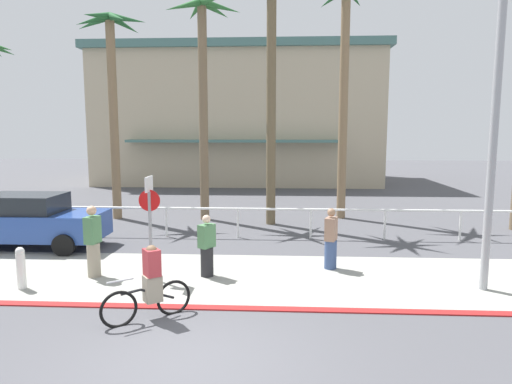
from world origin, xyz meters
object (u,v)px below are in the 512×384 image
car_blue_1 (31,220)px  streetlight_curb (501,101)px  cyclist_black_0 (150,285)px  bollard_1 (21,268)px  pedestrian_1 (207,249)px  palm_tree_2 (111,70)px  palm_tree_3 (203,64)px  palm_tree_5 (344,55)px  stop_sign_bike_lane (150,213)px  pedestrian_0 (331,241)px  pedestrian_2 (93,244)px  palm_tree_4 (271,32)px

car_blue_1 → streetlight_curb: bearing=-15.2°
car_blue_1 → cyclist_black_0: bearing=-44.4°
bollard_1 → car_blue_1: 4.12m
streetlight_curb → pedestrian_1: bearing=172.6°
streetlight_curb → car_blue_1: bearing=164.8°
bollard_1 → palm_tree_2: palm_tree_2 is taller
palm_tree_3 → pedestrian_1: palm_tree_3 is taller
palm_tree_5 → stop_sign_bike_lane: bearing=-124.1°
palm_tree_3 → car_blue_1: 8.64m
palm_tree_3 → palm_tree_5: size_ratio=0.93×
pedestrian_0 → pedestrian_2: 6.06m
stop_sign_bike_lane → bollard_1: 3.15m
stop_sign_bike_lane → cyclist_black_0: bearing=-74.3°
palm_tree_5 → palm_tree_3: bearing=-173.8°
streetlight_curb → palm_tree_3: bearing=133.3°
palm_tree_4 → pedestrian_0: (1.72, -5.82, -6.54)m
palm_tree_4 → palm_tree_5: size_ratio=1.05×
palm_tree_2 → pedestrian_0: size_ratio=5.06×
pedestrian_0 → stop_sign_bike_lane: bearing=-165.8°
palm_tree_3 → pedestrian_0: size_ratio=5.36×
car_blue_1 → cyclist_black_0: size_ratio=2.93×
palm_tree_4 → car_blue_1: (-7.38, -4.09, -6.43)m
bollard_1 → palm_tree_2: bearing=95.8°
pedestrian_0 → car_blue_1: bearing=169.2°
car_blue_1 → pedestrian_0: size_ratio=2.69×
streetlight_curb → palm_tree_4: 9.52m
palm_tree_2 → palm_tree_4: bearing=-7.0°
stop_sign_bike_lane → bollard_1: size_ratio=2.56×
streetlight_curb → palm_tree_4: palm_tree_4 is taller
pedestrian_0 → pedestrian_1: 3.26m
cyclist_black_0 → pedestrian_0: pedestrian_0 is taller
stop_sign_bike_lane → pedestrian_1: (1.32, 0.33, -0.96)m
palm_tree_4 → bollard_1: bearing=-125.6°
bollard_1 → pedestrian_2: 1.66m
bollard_1 → cyclist_black_0: size_ratio=0.67×
pedestrian_1 → palm_tree_2: bearing=124.0°
bollard_1 → streetlight_curb: 11.29m
palm_tree_5 → cyclist_black_0: palm_tree_5 is taller
palm_tree_3 → car_blue_1: (-4.66, -4.89, -5.38)m
pedestrian_0 → pedestrian_2: size_ratio=0.90×
palm_tree_2 → palm_tree_5: size_ratio=0.88×
palm_tree_3 → pedestrian_2: bearing=-101.4°
bollard_1 → palm_tree_3: palm_tree_3 is taller
streetlight_curb → pedestrian_2: streetlight_curb is taller
palm_tree_2 → pedestrian_0: palm_tree_2 is taller
stop_sign_bike_lane → cyclist_black_0: 2.59m
stop_sign_bike_lane → pedestrian_0: 4.71m
palm_tree_2 → pedestrian_2: 9.48m
streetlight_curb → pedestrian_2: size_ratio=4.13×
palm_tree_4 → car_blue_1: bearing=-151.0°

